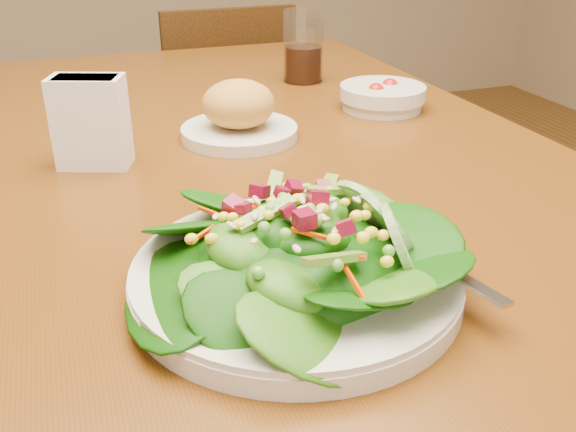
% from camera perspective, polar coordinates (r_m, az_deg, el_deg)
% --- Properties ---
extents(dining_table, '(0.90, 1.40, 0.75)m').
position_cam_1_polar(dining_table, '(0.96, -4.40, 0.20)').
color(dining_table, '#543008').
rests_on(dining_table, ground_plane).
extents(chair_far, '(0.38, 0.39, 0.82)m').
position_cam_1_polar(chair_far, '(1.93, -5.74, 7.00)').
color(chair_far, '#42230A').
rests_on(chair_far, ground_plane).
extents(salad_plate, '(0.30, 0.30, 0.09)m').
position_cam_1_polar(salad_plate, '(0.58, 1.64, -3.55)').
color(salad_plate, beige).
rests_on(salad_plate, dining_table).
extents(bread_plate, '(0.17, 0.17, 0.09)m').
position_cam_1_polar(bread_plate, '(0.95, -4.39, 8.97)').
color(bread_plate, beige).
rests_on(bread_plate, dining_table).
extents(tomato_bowl, '(0.14, 0.14, 0.05)m').
position_cam_1_polar(tomato_bowl, '(1.11, 8.39, 10.46)').
color(tomato_bowl, beige).
rests_on(tomato_bowl, dining_table).
extents(drinking_glass, '(0.08, 0.08, 0.13)m').
position_cam_1_polar(drinking_glass, '(1.27, 1.36, 14.43)').
color(drinking_glass, silver).
rests_on(drinking_glass, dining_table).
extents(napkin_holder, '(0.10, 0.08, 0.12)m').
position_cam_1_polar(napkin_holder, '(0.88, -17.15, 8.17)').
color(napkin_holder, white).
rests_on(napkin_holder, dining_table).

